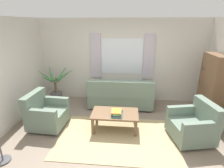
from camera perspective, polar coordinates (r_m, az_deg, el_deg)
name	(u,v)px	position (r m, az deg, el deg)	size (l,w,h in m)	color
ground_plane	(117,138)	(4.18, 1.59, -16.85)	(6.24, 6.24, 0.00)	gray
wall_back	(122,61)	(5.76, 3.22, 7.53)	(5.32, 0.12, 2.60)	silver
window_with_curtains	(122,56)	(5.65, 3.21, 8.85)	(1.98, 0.07, 1.40)	white
area_rug	(117,137)	(4.18, 1.59, -16.78)	(2.63, 1.69, 0.01)	tan
couch	(121,96)	(5.35, 2.81, -3.85)	(1.90, 0.82, 0.92)	slate
armchair_left	(46,113)	(4.69, -20.54, -8.82)	(0.87, 0.89, 0.88)	slate
armchair_right	(194,125)	(4.33, 24.75, -11.85)	(0.98, 0.99, 0.88)	slate
coffee_table	(115,115)	(4.27, 0.96, -9.92)	(1.10, 0.64, 0.44)	brown
book_stack_on_table	(117,113)	(4.14, 1.57, -9.31)	(0.27, 0.36, 0.10)	#5B8E93
potted_plant	(56,88)	(5.94, -17.60, -1.16)	(1.21, 1.03, 1.16)	#56565B
bookshelf	(210,90)	(5.27, 28.95, -1.73)	(0.30, 0.94, 1.72)	brown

